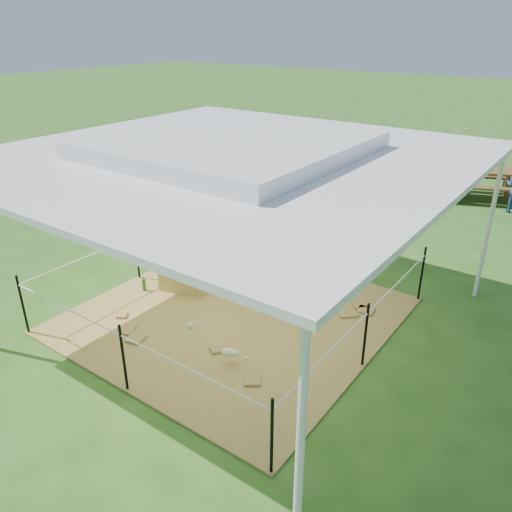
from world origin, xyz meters
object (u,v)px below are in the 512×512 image
Objects in this scene: foal at (230,351)px; picnic_table_near at (480,184)px; straw_bale at (184,280)px; green_bottle at (144,285)px; pony at (268,278)px; woman at (186,247)px.

picnic_table_near is (0.88, 9.75, 0.15)m from foal.
foal is 0.42× the size of picnic_table_near.
straw_bale is 3.60× the size of green_bottle.
green_bottle is 2.22m from pony.
straw_bale is 1.53m from pony.
foal is (2.56, -0.78, 0.11)m from green_bottle.
straw_bale reaches higher than green_bottle.
woman is at bearing -130.00° from picnic_table_near.
pony is at bearing -122.41° from picnic_table_near.
straw_bale is at bearing -106.14° from woman.
foal is (0.60, -1.78, -0.19)m from pony.
straw_bale is at bearing 125.21° from foal.
woman reaches higher than picnic_table_near.
picnic_table_near is (2.79, 8.52, -0.48)m from woman.
woman reaches higher than foal.
straw_bale is 0.71m from green_bottle.
pony is at bearing 21.53° from straw_bale.
foal is at bearing -16.86° from green_bottle.
picnic_table_near is (2.89, 8.52, 0.19)m from straw_bale.
pony is at bearing 85.23° from foal.
picnic_table_near is at bearing 71.26° from straw_bale.
green_bottle is at bearing -71.44° from woman.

